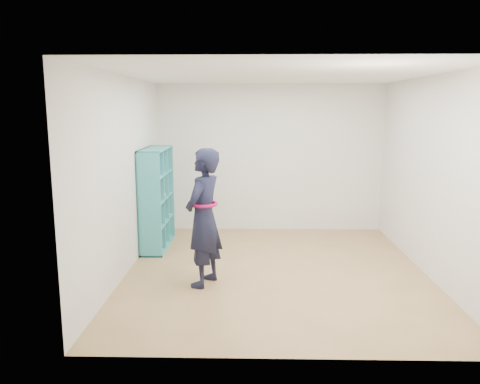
{
  "coord_description": "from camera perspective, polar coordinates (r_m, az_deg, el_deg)",
  "views": [
    {
      "loc": [
        -0.34,
        -6.06,
        2.19
      ],
      "look_at": [
        -0.49,
        0.3,
        1.04
      ],
      "focal_mm": 35.0,
      "sensor_mm": 36.0,
      "label": 1
    }
  ],
  "objects": [
    {
      "name": "ceiling",
      "position": [
        6.08,
        4.68,
        14.09
      ],
      "size": [
        4.5,
        4.5,
        0.0
      ],
      "primitive_type": "plane",
      "color": "white",
      "rests_on": "wall_back"
    },
    {
      "name": "person",
      "position": [
        5.76,
        -4.46,
        -3.13
      ],
      "size": [
        0.61,
        0.73,
        1.71
      ],
      "rotation": [
        0.0,
        0.0,
        -1.94
      ],
      "color": "black",
      "rests_on": "floor"
    },
    {
      "name": "floor",
      "position": [
        6.45,
        4.34,
        -9.61
      ],
      "size": [
        4.5,
        4.5,
        0.0
      ],
      "primitive_type": "plane",
      "color": "olive",
      "rests_on": "ground"
    },
    {
      "name": "smartphone",
      "position": [
        5.87,
        -5.44,
        -1.76
      ],
      "size": [
        0.04,
        0.09,
        0.12
      ],
      "rotation": [
        0.34,
        0.0,
        -0.4
      ],
      "color": "silver",
      "rests_on": "person"
    },
    {
      "name": "wall_front",
      "position": [
        3.93,
        6.29,
        -2.88
      ],
      "size": [
        4.0,
        0.02,
        2.6
      ],
      "primitive_type": "cube",
      "color": "silver",
      "rests_on": "floor"
    },
    {
      "name": "wall_right",
      "position": [
        6.56,
        22.24,
        1.7
      ],
      "size": [
        0.02,
        4.5,
        2.6
      ],
      "primitive_type": "cube",
      "color": "silver",
      "rests_on": "floor"
    },
    {
      "name": "wall_left",
      "position": [
        6.35,
        -13.85,
        1.9
      ],
      "size": [
        0.02,
        4.5,
        2.6
      ],
      "primitive_type": "cube",
      "color": "silver",
      "rests_on": "floor"
    },
    {
      "name": "wall_back",
      "position": [
        8.36,
        3.66,
        4.13
      ],
      "size": [
        4.0,
        0.02,
        2.6
      ],
      "primitive_type": "cube",
      "color": "silver",
      "rests_on": "floor"
    },
    {
      "name": "bookshelf",
      "position": [
        7.48,
        -10.32,
        -0.91
      ],
      "size": [
        0.34,
        1.18,
        1.57
      ],
      "color": "teal",
      "rests_on": "floor"
    }
  ]
}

